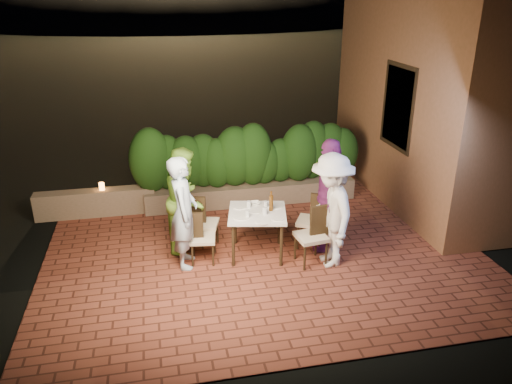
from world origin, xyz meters
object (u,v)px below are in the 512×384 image
object	(u,v)px
diner_purple	(329,195)
chair_right_front	(311,235)
beer_bottle	(271,201)
dining_table	(257,233)
parapet_lamp	(102,186)
chair_right_back	(311,220)
diner_white	(331,211)
diner_green	(186,199)
chair_left_back	(205,222)
chair_left_front	(203,237)
bowl	(255,203)
diner_blue	(184,213)

from	to	relation	value
diner_purple	chair_right_front	bearing A→B (deg)	-26.80
diner_purple	beer_bottle	bearing A→B (deg)	-73.77
dining_table	parapet_lamp	size ratio (longest dim) A/B	6.38
chair_right_back	diner_white	xyz separation A→B (m)	(0.11, -0.60, 0.42)
chair_right_front	chair_right_back	xyz separation A→B (m)	(0.17, 0.54, -0.00)
diner_green	chair_left_back	bearing A→B (deg)	-84.96
chair_left_front	chair_right_front	distance (m)	1.69
chair_left_front	chair_right_front	bearing A→B (deg)	-5.21
diner_green	diner_purple	bearing A→B (deg)	-82.76
bowl	chair_left_front	xyz separation A→B (m)	(-0.91, -0.35, -0.35)
chair_right_front	chair_right_back	distance (m)	0.56
chair_right_back	beer_bottle	bearing A→B (deg)	35.51
chair_left_front	diner_green	bearing A→B (deg)	118.87
diner_green	parapet_lamp	size ratio (longest dim) A/B	12.34
beer_bottle	chair_left_back	size ratio (longest dim) A/B	0.36
chair_right_back	diner_blue	bearing A→B (deg)	33.18
bowl	chair_left_front	size ratio (longest dim) A/B	0.20
beer_bottle	diner_purple	world-z (taller)	diner_purple
chair_right_front	diner_blue	bearing A→B (deg)	-18.33
dining_table	diner_white	size ratio (longest dim) A/B	0.50
diner_blue	diner_green	world-z (taller)	diner_blue
bowl	chair_right_back	size ratio (longest dim) A/B	0.17
chair_left_front	bowl	bearing A→B (deg)	29.31
diner_purple	chair_right_back	bearing A→B (deg)	-93.32
chair_left_back	parapet_lamp	world-z (taller)	chair_left_back
diner_green	diner_white	world-z (taller)	diner_white
chair_left_back	diner_blue	world-z (taller)	diner_blue
beer_bottle	diner_green	size ratio (longest dim) A/B	0.19
dining_table	beer_bottle	bearing A→B (deg)	2.26
parapet_lamp	dining_table	bearing A→B (deg)	-39.93
chair_right_front	diner_green	world-z (taller)	diner_green
beer_bottle	parapet_lamp	xyz separation A→B (m)	(-2.76, 2.11, -0.34)
dining_table	chair_right_back	xyz separation A→B (m)	(0.93, 0.10, 0.10)
chair_left_back	parapet_lamp	distance (m)	2.45
chair_right_front	diner_purple	distance (m)	0.77
bowl	chair_right_back	distance (m)	0.97
beer_bottle	parapet_lamp	distance (m)	3.49
beer_bottle	chair_left_front	size ratio (longest dim) A/B	0.39
bowl	chair_left_front	bearing A→B (deg)	-158.99
diner_purple	bowl	bearing A→B (deg)	-88.10
chair_left_back	diner_white	world-z (taller)	diner_white
diner_white	parapet_lamp	xyz separation A→B (m)	(-3.57, 2.62, -0.33)
bowl	chair_left_front	world-z (taller)	chair_left_front
chair_left_back	diner_white	xyz separation A→B (m)	(1.83, -0.91, 0.44)
chair_left_back	chair_right_back	size ratio (longest dim) A/B	0.96
bowl	diner_purple	size ratio (longest dim) A/B	0.09
chair_left_back	bowl	bearing A→B (deg)	9.25
chair_right_back	parapet_lamp	distance (m)	4.01
dining_table	chair_right_front	xyz separation A→B (m)	(0.76, -0.44, 0.10)
dining_table	diner_purple	xyz separation A→B (m)	(1.18, 0.01, 0.56)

